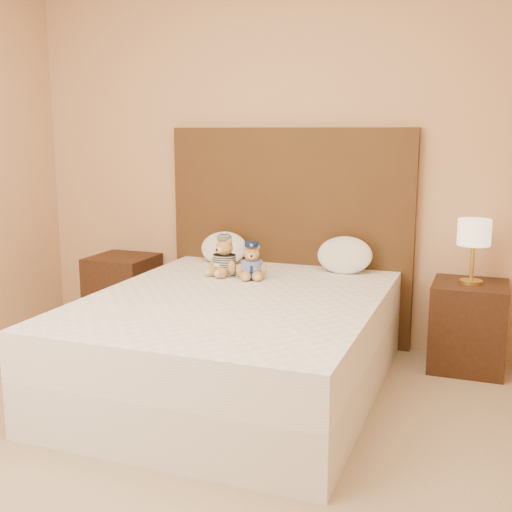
{
  "coord_description": "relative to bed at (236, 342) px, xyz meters",
  "views": [
    {
      "loc": [
        1.34,
        -2.08,
        1.48
      ],
      "look_at": [
        0.03,
        1.45,
        0.74
      ],
      "focal_mm": 45.0,
      "sensor_mm": 36.0,
      "label": 1
    }
  ],
  "objects": [
    {
      "name": "ground",
      "position": [
        0.0,
        -1.2,
        -0.28
      ],
      "size": [
        4.0,
        4.5,
        0.0
      ],
      "primitive_type": "cube",
      "color": "tan",
      "rests_on": "ground"
    },
    {
      "name": "room_walls",
      "position": [
        0.0,
        -0.74,
        1.53
      ],
      "size": [
        4.04,
        4.52,
        2.72
      ],
      "color": "tan",
      "rests_on": "ground"
    },
    {
      "name": "bed",
      "position": [
        0.0,
        0.0,
        0.0
      ],
      "size": [
        1.6,
        2.0,
        0.55
      ],
      "color": "white",
      "rests_on": "ground"
    },
    {
      "name": "headboard",
      "position": [
        0.0,
        1.01,
        0.47
      ],
      "size": [
        1.75,
        0.08,
        1.5
      ],
      "primitive_type": "cube",
      "color": "#472D15",
      "rests_on": "ground"
    },
    {
      "name": "nightstand_left",
      "position": [
        -1.25,
        0.8,
        -0.0
      ],
      "size": [
        0.45,
        0.45,
        0.55
      ],
      "primitive_type": "cube",
      "color": "#391F12",
      "rests_on": "ground"
    },
    {
      "name": "nightstand_right",
      "position": [
        1.25,
        0.8,
        -0.0
      ],
      "size": [
        0.45,
        0.45,
        0.55
      ],
      "primitive_type": "cube",
      "color": "#391F12",
      "rests_on": "ground"
    },
    {
      "name": "lamp",
      "position": [
        1.25,
        0.8,
        0.57
      ],
      "size": [
        0.2,
        0.2,
        0.4
      ],
      "color": "gold",
      "rests_on": "nightstand_right"
    },
    {
      "name": "teddy_police",
      "position": [
        -0.07,
        0.44,
        0.39
      ],
      "size": [
        0.26,
        0.25,
        0.24
      ],
      "primitive_type": null,
      "rotation": [
        0.0,
        0.0,
        0.34
      ],
      "color": "#AF8244",
      "rests_on": "bed"
    },
    {
      "name": "teddy_prisoner",
      "position": [
        -0.27,
        0.47,
        0.4
      ],
      "size": [
        0.29,
        0.29,
        0.26
      ],
      "primitive_type": null,
      "rotation": [
        0.0,
        0.0,
        -0.38
      ],
      "color": "#AF8244",
      "rests_on": "bed"
    },
    {
      "name": "pillow_left",
      "position": [
        -0.43,
        0.83,
        0.4
      ],
      "size": [
        0.35,
        0.22,
        0.24
      ],
      "primitive_type": "ellipsoid",
      "color": "white",
      "rests_on": "bed"
    },
    {
      "name": "pillow_right",
      "position": [
        0.44,
        0.83,
        0.41
      ],
      "size": [
        0.37,
        0.24,
        0.26
      ],
      "primitive_type": "ellipsoid",
      "color": "white",
      "rests_on": "bed"
    }
  ]
}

